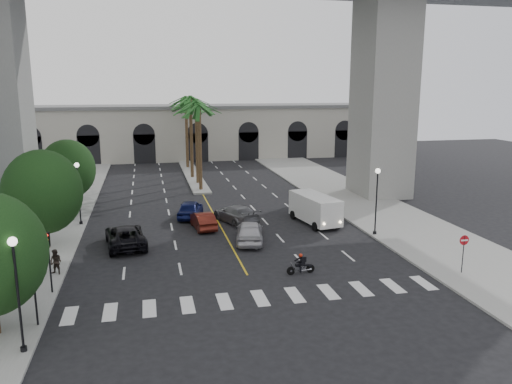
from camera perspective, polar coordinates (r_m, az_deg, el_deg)
The scene contains 28 objects.
ground at distance 29.52m, azimuth -0.19°, elevation -10.87°, with size 140.00×140.00×0.00m, color black.
sidewalk_left at distance 44.08m, azimuth -24.15°, elevation -4.06°, with size 8.00×100.00×0.15m, color gray.
sidewalk_right at distance 47.86m, azimuth 13.66°, elevation -2.12°, with size 8.00×100.00×0.15m, color gray.
median at distance 65.82m, azimuth -7.27°, elevation 1.96°, with size 2.00×24.00×0.20m, color gray.
pier_building at distance 82.09m, azimuth -8.47°, elevation 6.84°, with size 71.00×10.50×8.50m.
bridge at distance 49.93m, azimuth -1.86°, elevation 20.10°, with size 75.00×13.00×26.00m.
palm_a at distance 54.93m, azimuth -6.53°, elevation 9.45°, with size 3.20×3.20×10.30m.
palm_b at distance 58.90m, azimuth -6.86°, elevation 9.88°, with size 3.20×3.20×10.60m.
palm_c at distance 62.87m, azimuth -7.50°, elevation 9.58°, with size 3.20×3.20×10.10m.
palm_d at distance 66.86m, azimuth -7.52°, elevation 10.34°, with size 3.20×3.20×10.90m.
palm_e at distance 70.84m, azimuth -8.01°, elevation 10.05°, with size 3.20×3.20×10.40m.
palm_f at distance 74.84m, azimuth -8.04°, elevation 10.36°, with size 3.20×3.20×10.70m.
street_tree_mid at distance 37.98m, azimuth -23.19°, elevation -0.01°, with size 5.44×5.44×7.21m.
street_tree_far at distance 49.68m, azimuth -20.71°, elevation 2.46°, with size 5.04×5.04×6.68m.
lamp_post_left_near at distance 23.77m, azimuth -25.65°, elevation -9.56°, with size 0.40×0.40×5.35m.
lamp_post_left_far at distance 43.73m, azimuth -19.63°, elevation 0.42°, with size 0.40×0.40×5.35m.
lamp_post_right at distance 39.48m, azimuth 13.62°, elevation -0.40°, with size 0.40×0.40×5.35m.
traffic_signal_near at distance 26.27m, azimuth -24.09°, elevation -9.05°, with size 0.25×0.18×3.65m.
traffic_signal_far at distance 29.98m, azimuth -22.61°, elevation -6.35°, with size 0.25×0.18×3.65m.
motorcycle_rider at distance 31.48m, azimuth 5.23°, elevation -8.25°, with size 1.85×0.50×1.33m.
car_a at distance 37.40m, azimuth -0.74°, elevation -4.54°, with size 1.95×4.85×1.65m, color #B5B4B9.
car_b at distance 41.18m, azimuth -6.09°, elevation -3.23°, with size 1.48×4.25×1.40m, color #541810.
car_c at distance 37.66m, azimuth -14.70°, elevation -4.89°, with size 2.62×5.67×1.58m, color black.
car_d at distance 42.77m, azimuth -2.29°, elevation -2.51°, with size 2.14×5.26×1.53m, color slate.
car_e at distance 44.72m, azimuth -7.52°, elevation -1.92°, with size 1.86×4.63×1.58m, color #10174D.
cargo_van at distance 42.50m, azimuth 6.77°, elevation -1.84°, with size 3.08×6.02×2.45m.
pedestrian_b at distance 33.16m, azimuth -21.90°, elevation -7.43°, with size 0.77×0.60×1.58m, color black.
do_not_enter_sign at distance 33.32m, azimuth 22.65°, elevation -5.74°, with size 0.63×0.06×2.55m.
Camera 1 is at (-5.79, -26.57, 11.48)m, focal length 35.00 mm.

